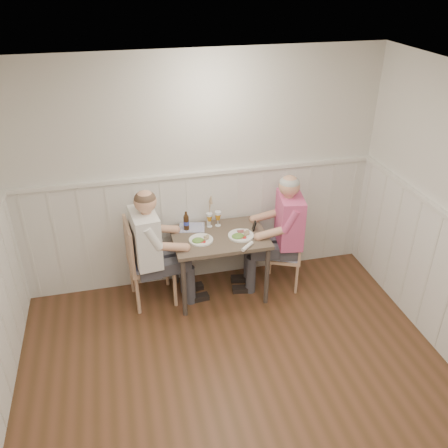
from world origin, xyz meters
name	(u,v)px	position (x,y,z in m)	size (l,w,h in m)	color
ground_plane	(256,429)	(0.00, 0.00, 0.00)	(4.50, 4.50, 0.00)	#4C311B
room_shell	(264,277)	(0.00, 0.00, 1.52)	(4.04, 4.54, 2.60)	silver
wainscot	(236,310)	(0.00, 0.69, 0.69)	(4.00, 4.49, 1.34)	silver
dining_table	(220,243)	(0.13, 1.84, 0.65)	(1.00, 0.70, 0.75)	#4D4337
chair_right	(289,252)	(0.92, 1.82, 0.44)	(0.50, 0.50, 0.81)	tan
chair_left	(145,259)	(-0.68, 1.89, 0.54)	(0.51, 0.51, 0.99)	tan
man_in_pink	(284,241)	(0.86, 1.81, 0.59)	(0.70, 0.49, 1.40)	#3F3F47
diner_cream	(152,259)	(-0.61, 1.79, 0.59)	(0.69, 0.48, 1.41)	#3F3F47
plate_man	(240,235)	(0.34, 1.76, 0.77)	(0.27, 0.27, 0.07)	white
plate_diner	(200,240)	(-0.10, 1.77, 0.77)	(0.26, 0.26, 0.06)	white
beer_glass_a	(218,216)	(0.16, 2.05, 0.87)	(0.07, 0.07, 0.17)	silver
beer_glass_b	(209,218)	(0.06, 2.05, 0.86)	(0.07, 0.07, 0.16)	silver
beer_bottle	(186,222)	(-0.20, 2.04, 0.85)	(0.06, 0.06, 0.22)	black
rolled_napkin	(247,246)	(0.35, 1.53, 0.77)	(0.16, 0.15, 0.04)	white
grass_vase	(209,212)	(0.06, 2.08, 0.92)	(0.04, 0.04, 0.38)	silver
gingham_mat	(192,227)	(-0.13, 2.07, 0.75)	(0.31, 0.27, 0.01)	#545EA5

